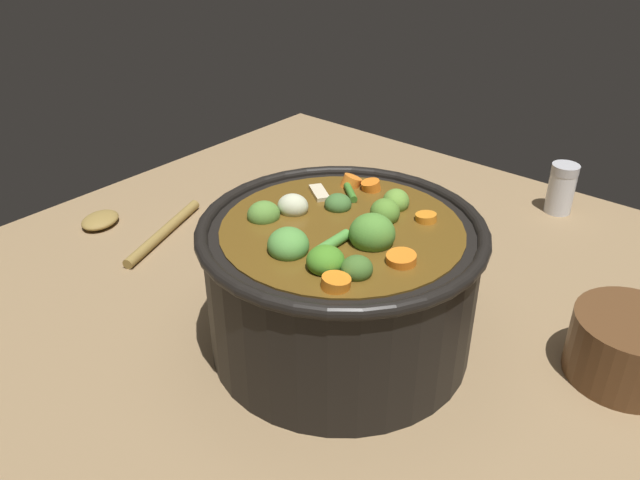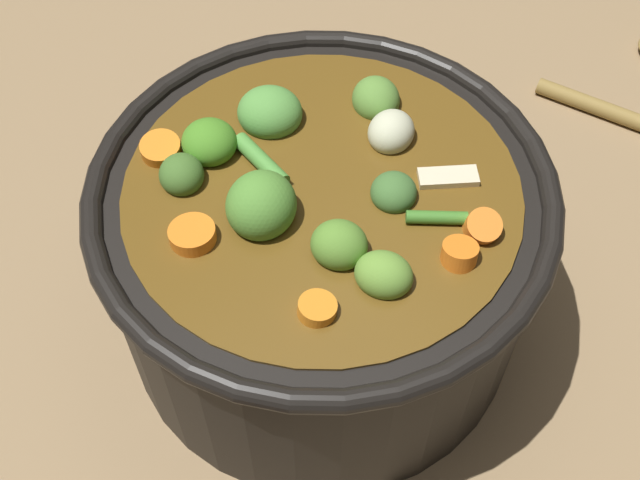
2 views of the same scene
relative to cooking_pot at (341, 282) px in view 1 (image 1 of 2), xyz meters
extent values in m
plane|color=#8C704C|center=(0.00, 0.00, -0.08)|extent=(1.10, 1.10, 0.00)
cylinder|color=black|center=(0.00, 0.00, -0.01)|extent=(0.28, 0.28, 0.14)
torus|color=black|center=(0.00, 0.00, 0.06)|extent=(0.29, 0.29, 0.01)
cylinder|color=brown|center=(0.00, 0.00, 0.00)|extent=(0.25, 0.25, 0.14)
ellipsoid|color=olive|center=(0.07, -0.01, 0.07)|extent=(0.04, 0.04, 0.03)
ellipsoid|color=#416D32|center=(0.03, 0.03, 0.07)|extent=(0.04, 0.04, 0.02)
ellipsoid|color=#598A30|center=(0.04, -0.02, 0.07)|extent=(0.04, 0.04, 0.03)
ellipsoid|color=#569841|center=(-0.07, 0.01, 0.07)|extent=(0.06, 0.06, 0.03)
ellipsoid|color=#528C34|center=(-0.01, -0.04, 0.08)|extent=(0.06, 0.06, 0.04)
ellipsoid|color=#5B8B37|center=(-0.04, 0.07, 0.07)|extent=(0.04, 0.04, 0.03)
ellipsoid|color=#488824|center=(-0.07, -0.04, 0.07)|extent=(0.05, 0.05, 0.03)
ellipsoid|color=#426B2A|center=(-0.06, -0.06, 0.07)|extent=(0.04, 0.04, 0.02)
cylinder|color=orange|center=(-0.09, -0.06, 0.07)|extent=(0.04, 0.04, 0.02)
cylinder|color=orange|center=(0.09, 0.03, 0.07)|extent=(0.03, 0.03, 0.02)
cylinder|color=orange|center=(0.08, 0.05, 0.07)|extent=(0.03, 0.03, 0.02)
cylinder|color=orange|center=(-0.02, -0.08, 0.07)|extent=(0.04, 0.04, 0.01)
cylinder|color=orange|center=(0.07, -0.06, 0.07)|extent=(0.02, 0.02, 0.01)
ellipsoid|color=beige|center=(-0.01, 0.06, 0.07)|extent=(0.04, 0.04, 0.03)
cylinder|color=#4E933B|center=(-0.04, -0.02, 0.07)|extent=(0.05, 0.01, 0.01)
cylinder|color=#3F7A28|center=(0.06, 0.04, 0.07)|extent=(0.03, 0.03, 0.01)
cube|color=beige|center=(0.04, 0.07, 0.07)|extent=(0.03, 0.04, 0.01)
ellipsoid|color=olive|center=(-0.02, 0.44, -0.07)|extent=(0.08, 0.07, 0.02)
cylinder|color=olive|center=(0.02, 0.34, -0.07)|extent=(0.18, 0.08, 0.01)
cylinder|color=silver|center=(0.46, -0.06, -0.05)|extent=(0.04, 0.04, 0.06)
cylinder|color=#B7B7BC|center=(0.46, -0.06, -0.01)|extent=(0.04, 0.04, 0.01)
cylinder|color=brown|center=(0.15, -0.26, -0.04)|extent=(0.12, 0.12, 0.07)
camera|label=1|loc=(-0.44, -0.34, 0.37)|focal=35.48mm
camera|label=2|loc=(0.25, -0.20, 0.45)|focal=45.72mm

